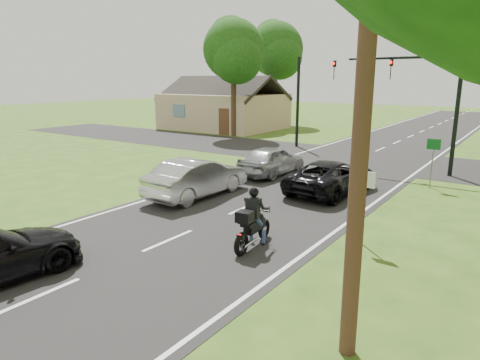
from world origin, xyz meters
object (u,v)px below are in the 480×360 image
(sign_white, at_px, (365,190))
(sign_green, at_px, (433,151))
(motorcycle_rider, at_px, (252,224))
(silver_sedan, at_px, (197,177))
(utility_pole_near, at_px, (367,45))
(silver_suv, at_px, (272,160))
(dark_suv, at_px, (332,176))
(traffic_signal, at_px, (417,88))

(sign_white, xyz_separation_m, sign_green, (0.20, 8.00, 0.00))
(motorcycle_rider, height_order, silver_sedan, motorcycle_rider)
(silver_sedan, distance_m, utility_pole_near, 11.46)
(motorcycle_rider, height_order, silver_suv, motorcycle_rider)
(sign_white, bearing_deg, silver_sedan, 170.42)
(dark_suv, bearing_deg, silver_sedan, 45.47)
(dark_suv, relative_size, sign_white, 2.26)
(silver_sedan, height_order, sign_green, sign_green)
(traffic_signal, height_order, sign_white, traffic_signal)
(traffic_signal, relative_size, utility_pole_near, 0.64)
(motorcycle_rider, relative_size, silver_suv, 0.48)
(traffic_signal, bearing_deg, motorcycle_rider, -94.71)
(dark_suv, xyz_separation_m, utility_pole_near, (4.50, -9.82, 4.40))
(motorcycle_rider, distance_m, silver_sedan, 5.68)
(dark_suv, height_order, silver_sedan, silver_sedan)
(motorcycle_rider, relative_size, traffic_signal, 0.32)
(traffic_signal, height_order, utility_pole_near, utility_pole_near)
(traffic_signal, height_order, sign_green, traffic_signal)
(silver_sedan, bearing_deg, traffic_signal, -119.44)
(traffic_signal, xyz_separation_m, sign_white, (1.36, -11.02, -2.54))
(dark_suv, height_order, sign_white, sign_white)
(traffic_signal, relative_size, sign_green, 3.00)
(sign_white, relative_size, sign_green, 1.00)
(motorcycle_rider, xyz_separation_m, silver_suv, (-4.29, 8.30, 0.05))
(silver_sedan, distance_m, traffic_signal, 11.87)
(silver_sedan, height_order, traffic_signal, traffic_signal)
(utility_pole_near, bearing_deg, sign_green, 95.72)
(silver_suv, height_order, traffic_signal, traffic_signal)
(dark_suv, xyz_separation_m, sign_white, (3.00, -4.84, 0.92))
(silver_suv, height_order, sign_white, sign_white)
(silver_sedan, distance_m, sign_white, 7.28)
(silver_sedan, relative_size, sign_white, 2.19)
(utility_pole_near, bearing_deg, motorcycle_rider, 142.67)
(utility_pole_near, relative_size, sign_green, 4.71)
(motorcycle_rider, relative_size, utility_pole_near, 0.20)
(silver_sedan, height_order, silver_suv, silver_sedan)
(silver_sedan, relative_size, silver_suv, 1.10)
(silver_suv, bearing_deg, traffic_signal, -137.65)
(motorcycle_rider, distance_m, dark_suv, 6.85)
(motorcycle_rider, bearing_deg, utility_pole_near, -43.02)
(dark_suv, xyz_separation_m, sign_green, (3.20, 3.16, 0.92))
(silver_sedan, xyz_separation_m, traffic_signal, (5.77, 9.81, 3.36))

